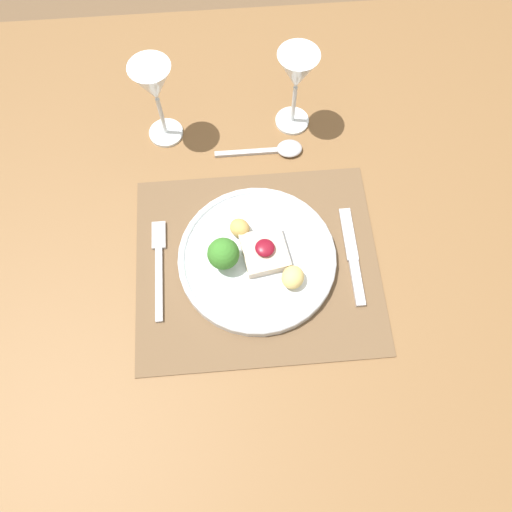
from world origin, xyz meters
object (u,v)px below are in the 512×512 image
at_px(dinner_plate, 255,257).
at_px(fork, 159,262).
at_px(wine_glass_near, 297,75).
at_px(wine_glass_far, 154,87).
at_px(knife, 353,262).
at_px(spoon, 279,149).

height_order(dinner_plate, fork, dinner_plate).
xyz_separation_m(dinner_plate, wine_glass_near, (0.10, 0.29, 0.11)).
xyz_separation_m(wine_glass_near, wine_glass_far, (-0.25, -0.01, 0.00)).
relative_size(wine_glass_near, wine_glass_far, 0.98).
distance_m(fork, knife, 0.34).
relative_size(dinner_plate, spoon, 1.60).
distance_m(knife, spoon, 0.27).
relative_size(dinner_plate, knife, 1.48).
bearing_deg(spoon, knife, -63.99).
distance_m(spoon, wine_glass_near, 0.14).
height_order(fork, knife, knife).
bearing_deg(knife, spoon, 111.11).
bearing_deg(dinner_plate, spoon, 74.06).
bearing_deg(wine_glass_near, spoon, -115.89).
height_order(knife, wine_glass_near, wine_glass_near).
bearing_deg(wine_glass_far, spoon, -15.30).
distance_m(dinner_plate, fork, 0.17).
relative_size(dinner_plate, wine_glass_near, 1.56).
bearing_deg(spoon, wine_glass_far, 167.38).
bearing_deg(wine_glass_far, wine_glass_near, 2.02).
distance_m(dinner_plate, wine_glass_far, 0.34).
bearing_deg(wine_glass_near, wine_glass_far, -177.98).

